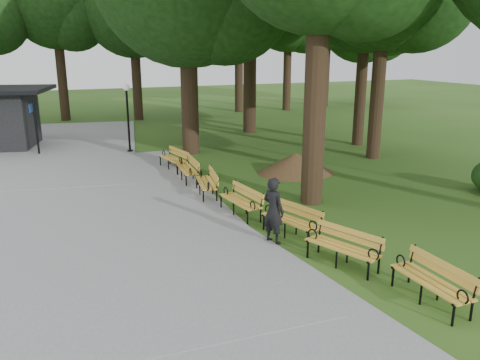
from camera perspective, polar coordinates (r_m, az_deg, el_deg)
name	(u,v)px	position (r m, az deg, el deg)	size (l,w,h in m)	color
ground	(252,225)	(13.75, 1.47, -5.37)	(100.00, 100.00, 0.00)	#2A5117
path	(95,210)	(15.57, -16.79, -3.42)	(12.00, 38.00, 0.06)	gray
person	(273,211)	(12.31, 3.98, -3.63)	(0.63, 0.42, 1.74)	black
lamp_post	(127,104)	(23.53, -13.21, 8.80)	(0.32, 0.32, 3.25)	black
dirt_mound	(296,163)	(19.47, 6.60, 2.04)	(2.63, 2.63, 0.82)	#47301C
bench_0	(431,282)	(10.35, 21.64, -11.17)	(1.90, 0.64, 0.88)	gold
bench_1	(342,248)	(11.41, 12.03, -7.86)	(1.90, 0.64, 0.88)	gold
bench_2	(291,221)	(12.89, 6.04, -4.82)	(1.90, 0.64, 0.88)	gold
bench_3	(240,201)	(14.41, 0.01, -2.53)	(1.90, 0.64, 0.88)	gold
bench_4	(206,183)	(16.39, -4.03, -0.34)	(1.90, 0.64, 0.88)	gold
bench_5	(187,169)	(18.27, -6.27, 1.26)	(1.90, 0.64, 0.88)	gold
bench_6	(173,159)	(20.02, -7.92, 2.45)	(1.90, 0.64, 0.88)	gold
tree_backdrop	(200,0)	(36.82, -4.82, 20.49)	(36.69, 9.54, 16.34)	black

